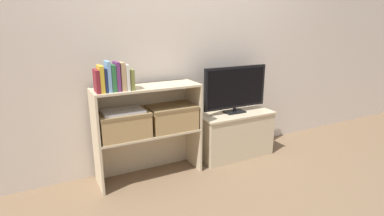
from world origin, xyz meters
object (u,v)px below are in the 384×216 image
Objects in this scene: tv at (235,88)px; book_olive at (130,79)px; book_plum at (117,76)px; storage_basket_left at (124,123)px; storage_basket_right at (172,116)px; laptop at (123,111)px; book_navy at (105,80)px; book_skyblue at (108,76)px; book_maroon at (97,81)px; tv_stand at (233,134)px; book_forest at (113,78)px; book_ivory at (126,77)px; book_mustard at (101,79)px; book_tan at (122,76)px.

book_olive is at bearing -175.45° from tv.
storage_basket_left is at bearing 49.65° from book_plum.
book_plum reaches higher than book_olive.
book_olive is 0.39× the size of storage_basket_right.
storage_basket_left is 1.25× the size of laptop.
book_navy is 0.04m from book_skyblue.
book_maroon is at bearing -176.33° from tv.
storage_basket_right is at bearing 0.00° from storage_basket_left.
tv_stand is 1.50m from book_forest.
book_plum is 1.11× the size of book_ivory.
book_plum is at bearing 180.00° from book_olive.
storage_basket_left is (0.21, 0.05, -0.40)m from book_maroon.
laptop is at bearing 15.86° from book_mustard.
storage_basket_left is (0.14, 0.05, -0.41)m from book_navy.
book_mustard is 1.12× the size of book_navy.
book_plum is (0.04, 0.00, 0.01)m from book_forest.
book_ivory is at bearing 180.00° from book_olive.
book_mustard is 0.24m from book_olive.
book_olive is (-1.15, -0.09, 0.21)m from tv.
tv is 3.48× the size of book_forest.
book_navy is at bearing -160.86° from laptop.
book_navy reaches higher than tv_stand.
book_plum is 0.54× the size of storage_basket_left.
book_ivory is (0.11, 0.00, -0.00)m from book_forest.
book_plum is (0.07, 0.00, -0.00)m from book_skyblue.
tv_stand is 0.51m from tv.
tv_stand is 1.89× the size of storage_basket_left.
book_tan is 0.08m from book_olive.
book_navy is 0.21m from book_olive.
book_mustard is 0.10m from book_forest.
book_plum is at bearing -174.45° from storage_basket_right.
book_olive reaches higher than tv_stand.
book_skyblue is 1.04× the size of book_plum.
book_ivory is (-1.19, -0.09, 0.74)m from tv_stand.
tv_stand is at bearing 4.10° from book_forest.
storage_basket_right is at bearing 5.19° from book_forest.
book_skyblue is 0.15m from book_ivory.
book_forest is 1.01× the size of book_ivory.
book_ivory is at bearing 0.00° from book_navy.
tv is at bearing 3.67° from book_maroon.
book_mustard is at bearing 180.00° from book_skyblue.
book_maroon is 0.17m from book_plum.
book_olive is (0.21, 0.00, -0.01)m from book_navy.
book_plum reaches higher than tv.
book_navy is at bearing 0.00° from book_maroon.
book_mustard reaches higher than book_maroon.
book_tan reaches higher than book_mustard.
laptop is at bearing -177.94° from tv_stand.
book_forest is at bearing -147.40° from laptop.
book_forest is at bearing 0.00° from book_mustard.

